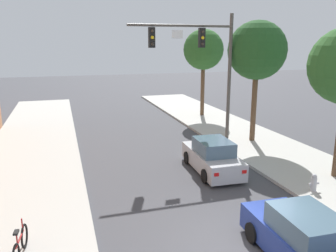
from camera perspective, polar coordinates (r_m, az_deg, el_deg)
The scene contains 8 objects.
ground_plane at distance 11.23m, azimuth 11.12°, elevation -19.24°, with size 120.00×120.00×0.00m, color #424247.
traffic_signal_mast at distance 19.55m, azimuth 5.84°, elevation 11.37°, with size 6.00×0.38×7.50m.
car_lead_silver at distance 16.70m, azimuth 7.33°, elevation -5.12°, with size 1.97×4.30×1.60m.
car_following_blue at distance 10.71m, azimuth 21.54°, elevation -17.25°, with size 1.96×4.30×1.60m.
bicycle_leaning at distance 10.99m, azimuth -23.27°, elevation -17.68°, with size 0.26×1.77×0.98m.
fire_hydrant at distance 15.41m, azimuth 23.00°, elevation -8.61°, with size 0.48×0.24×0.72m.
street_tree_second at distance 21.33m, azimuth 14.55°, elevation 11.96°, with size 3.46×3.46×7.22m.
street_tree_third at distance 28.59m, azimuth 5.90°, elevation 12.41°, with size 3.25×3.25×7.02m.
Camera 1 is at (-4.70, -8.22, 6.04)m, focal length 36.79 mm.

